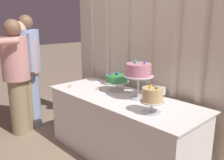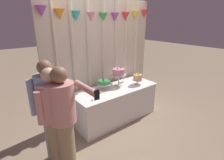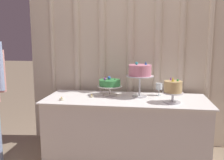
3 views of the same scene
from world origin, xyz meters
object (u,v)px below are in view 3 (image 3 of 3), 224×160
at_px(wine_glass, 159,87).
at_px(tealight_near_left, 92,96).
at_px(tealight_far_left, 61,99).
at_px(cake_display_center, 140,72).
at_px(cake_table, 125,128).
at_px(cake_display_rightmost, 173,88).
at_px(cake_display_leftmost, 110,84).

distance_m(wine_glass, tealight_near_left, 0.81).
bearing_deg(tealight_far_left, cake_display_center, 18.58).
height_order(cake_table, cake_display_rightmost, cake_display_rightmost).
xyz_separation_m(cake_display_leftmost, wine_glass, (0.58, 0.07, -0.03)).
relative_size(wine_glass, tealight_far_left, 3.15).
relative_size(cake_table, wine_glass, 12.29).
distance_m(cake_display_center, cake_display_rightmost, 0.44).
xyz_separation_m(cake_display_center, tealight_near_left, (-0.55, -0.11, -0.28)).
xyz_separation_m(cake_display_rightmost, tealight_near_left, (-0.90, 0.11, -0.14)).
bearing_deg(tealight_far_left, wine_glass, 19.82).
height_order(cake_display_leftmost, cake_display_center, cake_display_center).
height_order(cake_display_leftmost, tealight_near_left, cake_display_leftmost).
xyz_separation_m(cake_display_rightmost, tealight_far_left, (-1.20, -0.06, -0.14)).
bearing_deg(cake_display_center, tealight_near_left, -168.90).
distance_m(tealight_far_left, tealight_near_left, 0.35).
bearing_deg(tealight_far_left, cake_table, 15.24).
distance_m(cake_display_rightmost, tealight_near_left, 0.92).
bearing_deg(cake_display_leftmost, tealight_far_left, -147.22).
bearing_deg(tealight_near_left, cake_table, 1.70).
height_order(cake_display_leftmost, wine_glass, cake_display_leftmost).
bearing_deg(cake_table, cake_display_rightmost, -13.94).
xyz_separation_m(cake_display_leftmost, tealight_far_left, (-0.49, -0.32, -0.13)).
height_order(cake_table, tealight_far_left, tealight_far_left).
xyz_separation_m(cake_display_leftmost, cake_display_rightmost, (0.71, -0.25, 0.02)).
bearing_deg(cake_display_center, cake_table, -147.86).
bearing_deg(tealight_far_left, cake_display_rightmost, 3.04).
height_order(cake_display_leftmost, tealight_far_left, cake_display_leftmost).
bearing_deg(cake_display_center, cake_display_leftmost, 174.81).
bearing_deg(cake_display_rightmost, tealight_near_left, 172.78).
bearing_deg(cake_display_leftmost, tealight_near_left, -143.79).
distance_m(cake_display_rightmost, tealight_far_left, 1.21).
xyz_separation_m(wine_glass, tealight_near_left, (-0.77, -0.21, -0.10)).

